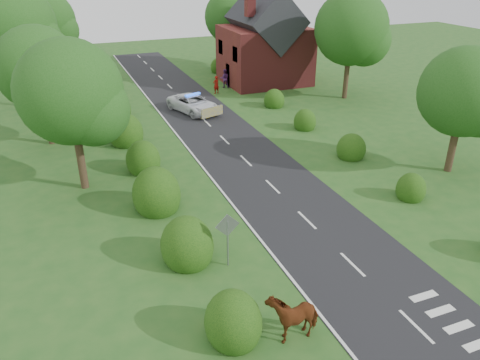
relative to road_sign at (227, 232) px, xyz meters
name	(u,v)px	position (x,y,z in m)	size (l,w,h in m)	color
ground	(352,265)	(5.00, -2.00, -1.65)	(120.00, 120.00, 0.00)	#24541D
road	(230,145)	(5.00, 13.00, -1.64)	(6.00, 70.00, 0.02)	black
road_markings	(218,159)	(3.40, 10.93, -1.63)	(4.96, 70.00, 0.01)	white
hedgerow_left	(146,168)	(-1.51, 9.69, -0.91)	(2.75, 50.41, 3.00)	#0F360D
hedgerow_right	(341,143)	(11.60, 9.21, -1.10)	(2.10, 45.78, 2.10)	#0F360D
tree_left_a	(76,97)	(-4.75, 9.86, 3.69)	(5.74, 5.60, 8.38)	#332316
tree_left_b	(43,72)	(-6.25, 17.86, 3.39)	(5.74, 5.60, 8.07)	#332316
tree_left_c	(18,29)	(-7.70, 27.83, 4.88)	(6.97, 6.80, 10.22)	#332316
tree_left_d	(48,23)	(-5.23, 37.85, 3.98)	(6.15, 6.00, 8.89)	#332316
tree_right_a	(468,96)	(16.23, 3.87, 3.09)	(5.33, 5.20, 7.56)	#332316
tree_right_b	(355,31)	(19.29, 19.84, 4.28)	(6.56, 6.40, 9.40)	#332316
tree_right_c	(234,19)	(14.27, 35.85, 3.69)	(6.15, 6.00, 8.58)	#332316
road_sign	(227,232)	(0.00, 0.00, 0.00)	(1.06, 0.08, 2.53)	gray
house	(265,45)	(14.49, 28.00, 2.13)	(8.00, 7.40, 9.17)	maroon
cow	(293,316)	(0.71, -4.57, -0.92)	(1.09, 2.07, 1.47)	#5E2812
police_van	(193,104)	(4.83, 21.13, -0.94)	(3.91, 5.63, 1.57)	white
pedestrian_red	(216,85)	(8.51, 25.83, -0.82)	(0.61, 0.40, 1.67)	maroon
pedestrian_purple	(225,78)	(10.03, 27.61, -0.75)	(0.88, 0.69, 1.81)	#522662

